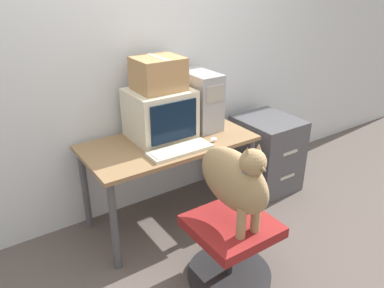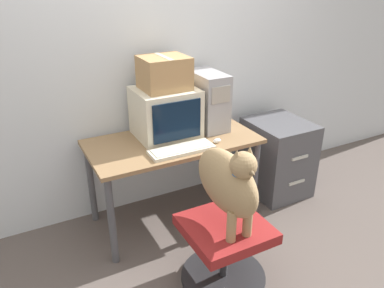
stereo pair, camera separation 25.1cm
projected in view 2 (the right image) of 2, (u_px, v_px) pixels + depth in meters
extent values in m
plane|color=#564C47|center=(193.00, 240.00, 2.85)|extent=(12.00, 12.00, 0.00)
cube|color=silver|center=(149.00, 51.00, 2.89)|extent=(8.00, 0.05, 2.60)
cube|color=olive|center=(173.00, 142.00, 2.83)|extent=(1.28, 0.66, 0.03)
cylinder|color=#4C4C51|center=(112.00, 222.00, 2.50)|extent=(0.05, 0.05, 0.68)
cylinder|color=#4C4C51|center=(255.00, 180.00, 3.00)|extent=(0.05, 0.05, 0.68)
cylinder|color=#4C4C51|center=(91.00, 184.00, 2.95)|extent=(0.05, 0.05, 0.68)
cylinder|color=#4C4C51|center=(219.00, 153.00, 3.45)|extent=(0.05, 0.05, 0.68)
cube|color=beige|center=(165.00, 113.00, 2.83)|extent=(0.45, 0.40, 0.37)
cube|color=black|center=(177.00, 121.00, 2.66)|extent=(0.37, 0.01, 0.29)
cube|color=#99999E|center=(207.00, 100.00, 2.97)|extent=(0.21, 0.40, 0.45)
cube|color=#9E998E|center=(221.00, 95.00, 2.76)|extent=(0.16, 0.01, 0.13)
cube|color=beige|center=(182.00, 150.00, 2.64)|extent=(0.47, 0.17, 0.02)
cube|color=beige|center=(182.00, 148.00, 2.63)|extent=(0.43, 0.14, 0.00)
ellipsoid|color=silver|center=(217.00, 141.00, 2.76)|extent=(0.06, 0.04, 0.03)
cylinder|color=#262628|center=(223.00, 276.00, 2.48)|extent=(0.56, 0.56, 0.04)
cylinder|color=#262628|center=(224.00, 254.00, 2.40)|extent=(0.05, 0.05, 0.34)
cube|color=maroon|center=(225.00, 229.00, 2.32)|extent=(0.50, 0.49, 0.07)
ellipsoid|color=#9E7F56|center=(226.00, 182.00, 2.19)|extent=(0.20, 0.57, 0.37)
cylinder|color=#9E7F56|center=(231.00, 226.00, 2.12)|extent=(0.06, 0.06, 0.20)
cylinder|color=#9E7F56|center=(248.00, 220.00, 2.17)|extent=(0.06, 0.06, 0.20)
sphere|color=#9E7F56|center=(243.00, 165.00, 1.99)|extent=(0.15, 0.15, 0.15)
cone|color=brown|center=(251.00, 172.00, 1.94)|extent=(0.07, 0.08, 0.07)
cone|color=#9E7F56|center=(237.00, 155.00, 1.95)|extent=(0.05, 0.05, 0.07)
cone|color=#9E7F56|center=(250.00, 152.00, 1.98)|extent=(0.05, 0.05, 0.07)
torus|color=blue|center=(241.00, 173.00, 2.03)|extent=(0.11, 0.11, 0.02)
cube|color=#4C4C51|center=(277.00, 157.00, 3.38)|extent=(0.48, 0.55, 0.68)
cube|color=beige|center=(300.00, 158.00, 3.10)|extent=(0.17, 0.01, 0.02)
cube|color=beige|center=(297.00, 182.00, 3.20)|extent=(0.17, 0.01, 0.02)
cube|color=#A87F51|center=(164.00, 73.00, 2.70)|extent=(0.33, 0.30, 0.24)
cube|color=beige|center=(164.00, 56.00, 2.65)|extent=(0.04, 0.29, 0.00)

